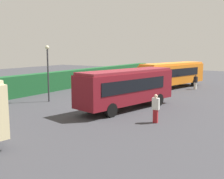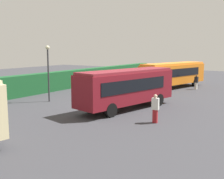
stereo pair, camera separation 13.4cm
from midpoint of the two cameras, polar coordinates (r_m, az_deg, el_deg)
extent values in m
plane|color=#38383D|center=(22.69, -1.78, -3.63)|extent=(86.94, 86.94, 0.00)
sphere|color=silver|center=(14.39, -20.95, -7.60)|extent=(0.22, 0.22, 0.22)
cube|color=maroon|center=(21.81, 3.26, 0.46)|extent=(9.34, 4.26, 2.34)
cube|color=maroon|center=(21.67, 3.28, 3.78)|extent=(9.04, 4.02, 0.20)
cube|color=black|center=(22.36, 0.51, 1.39)|extent=(6.89, 1.61, 0.93)
cube|color=black|center=(20.79, 5.11, 0.82)|extent=(6.89, 1.61, 0.93)
cube|color=black|center=(25.31, 10.16, 2.08)|extent=(0.46, 1.86, 0.98)
cube|color=silver|center=(25.25, 10.20, 3.68)|extent=(0.32, 1.25, 0.28)
cylinder|color=black|center=(24.79, 5.76, -1.46)|extent=(1.04, 0.49, 1.00)
cylinder|color=black|center=(23.52, 9.74, -2.08)|extent=(1.04, 0.49, 1.00)
cylinder|color=black|center=(20.83, -4.13, -3.33)|extent=(1.04, 0.49, 1.00)
cylinder|color=black|center=(19.31, -0.03, -4.25)|extent=(1.04, 0.49, 1.00)
sphere|color=silver|center=(25.83, 8.96, -0.22)|extent=(0.22, 0.22, 0.22)
sphere|color=silver|center=(25.11, 11.30, -0.53)|extent=(0.22, 0.22, 0.22)
cube|color=orange|center=(34.24, 12.57, 3.11)|extent=(10.51, 4.80, 2.28)
cube|color=orange|center=(34.15, 12.64, 5.17)|extent=(10.16, 4.54, 0.20)
cube|color=black|center=(34.64, 10.70, 3.67)|extent=(7.76, 2.03, 0.91)
cube|color=black|center=(33.32, 13.96, 3.39)|extent=(7.76, 2.03, 0.91)
cube|color=black|center=(38.57, 16.91, 3.92)|extent=(0.51, 1.85, 0.96)
cube|color=silver|center=(38.52, 16.95, 4.94)|extent=(0.36, 1.24, 0.28)
cylinder|color=black|center=(37.58, 13.92, 1.69)|extent=(1.04, 0.52, 1.00)
cylinder|color=black|center=(36.48, 16.70, 1.39)|extent=(1.04, 0.52, 1.00)
cylinder|color=black|center=(32.46, 7.79, 0.84)|extent=(1.04, 0.52, 1.00)
cylinder|color=black|center=(31.18, 10.80, 0.46)|extent=(1.04, 0.52, 1.00)
sphere|color=silver|center=(38.99, 16.05, 2.44)|extent=(0.22, 0.22, 0.22)
sphere|color=silver|center=(38.36, 17.68, 2.28)|extent=(0.22, 0.22, 0.22)
cube|color=maroon|center=(18.13, 9.03, -5.42)|extent=(0.27, 0.31, 0.86)
cube|color=silver|center=(17.95, 9.08, -2.92)|extent=(0.31, 0.47, 0.75)
sphere|color=beige|center=(17.86, 9.12, -1.37)|extent=(0.24, 0.24, 0.24)
cube|color=silver|center=(34.03, 16.95, 0.72)|extent=(0.32, 0.32, 0.79)
cube|color=black|center=(33.95, 17.00, 1.95)|extent=(0.39, 0.46, 0.69)
sphere|color=brown|center=(33.90, 17.03, 2.71)|extent=(0.22, 0.22, 0.22)
cube|color=olive|center=(38.46, 10.52, 1.84)|extent=(0.34, 0.34, 0.86)
cube|color=olive|center=(38.38, 10.55, 3.04)|extent=(0.45, 0.46, 0.75)
sphere|color=beige|center=(38.34, 10.57, 3.78)|extent=(0.24, 0.24, 0.24)
cube|color=#195127|center=(29.03, -17.87, 0.72)|extent=(55.47, 1.15, 2.11)
cylinder|color=#38383D|center=(25.38, -12.74, 2.74)|extent=(0.14, 0.14, 4.63)
sphere|color=beige|center=(25.27, -12.92, 8.38)|extent=(0.36, 0.36, 0.36)
camera|label=1|loc=(0.07, -89.82, 0.03)|focal=44.65mm
camera|label=2|loc=(0.07, 90.18, -0.03)|focal=44.65mm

